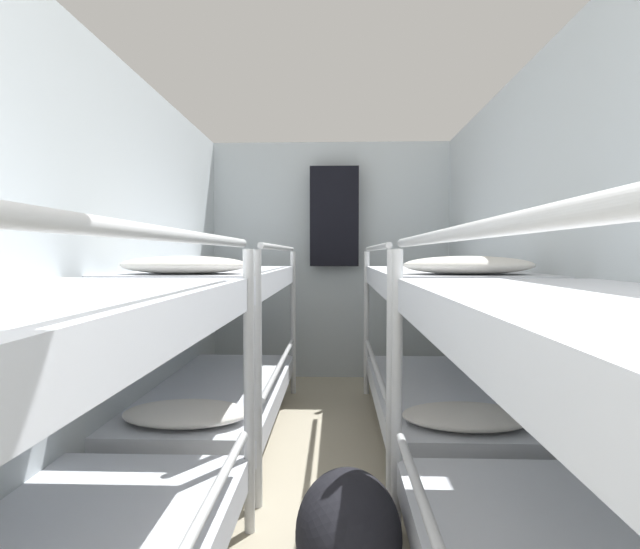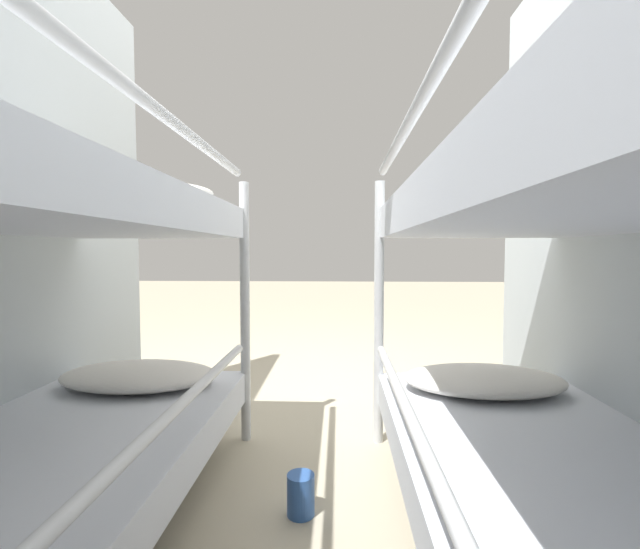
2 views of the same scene
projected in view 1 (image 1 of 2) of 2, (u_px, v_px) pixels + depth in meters
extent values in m
cube|color=silver|center=(64.00, 268.00, 2.16)|extent=(0.06, 5.21, 2.20)
cube|color=silver|center=(592.00, 268.00, 2.09)|extent=(0.06, 5.21, 2.20)
cube|color=silver|center=(331.00, 261.00, 4.70)|extent=(2.31, 0.06, 2.20)
cylinder|color=silver|center=(249.00, 392.00, 2.06)|extent=(0.04, 0.04, 1.18)
cylinder|color=silver|center=(172.00, 235.00, 1.10)|extent=(0.03, 1.63, 0.03)
cylinder|color=silver|center=(397.00, 393.00, 2.04)|extent=(0.04, 0.04, 1.18)
cube|color=silver|center=(635.00, 330.00, 1.07)|extent=(0.79, 1.92, 0.13)
cylinder|color=silver|center=(451.00, 235.00, 1.08)|extent=(0.03, 1.63, 0.03)
cylinder|color=silver|center=(257.00, 379.00, 2.27)|extent=(0.04, 0.04, 1.18)
cylinder|color=silver|center=(293.00, 323.00, 4.15)|extent=(0.04, 0.04, 1.18)
cube|color=silver|center=(220.00, 395.00, 3.24)|extent=(0.79, 1.92, 0.13)
ellipsoid|color=silver|center=(186.00, 413.00, 2.51)|extent=(0.63, 0.40, 0.09)
cylinder|color=silver|center=(280.00, 364.00, 3.21)|extent=(0.03, 1.63, 0.03)
cube|color=silver|center=(219.00, 280.00, 3.21)|extent=(0.79, 1.92, 0.13)
ellipsoid|color=silver|center=(184.00, 265.00, 2.48)|extent=(0.63, 0.40, 0.09)
cylinder|color=silver|center=(280.00, 248.00, 3.18)|extent=(0.03, 1.63, 0.03)
cylinder|color=silver|center=(391.00, 380.00, 2.25)|extent=(0.04, 0.04, 1.18)
cylinder|color=silver|center=(366.00, 323.00, 4.12)|extent=(0.04, 0.04, 1.18)
cube|color=silver|center=(437.00, 397.00, 3.19)|extent=(0.79, 1.92, 0.13)
ellipsoid|color=silver|center=(467.00, 416.00, 2.46)|extent=(0.63, 0.40, 0.09)
cylinder|color=silver|center=(375.00, 364.00, 3.19)|extent=(0.03, 1.63, 0.03)
cube|color=silver|center=(438.00, 280.00, 3.16)|extent=(0.79, 1.92, 0.13)
ellipsoid|color=silver|center=(468.00, 265.00, 2.43)|extent=(0.63, 0.40, 0.09)
cylinder|color=silver|center=(376.00, 248.00, 3.16)|extent=(0.03, 1.63, 0.03)
ellipsoid|color=black|center=(348.00, 530.00, 1.76)|extent=(0.37, 0.60, 0.37)
cube|color=black|center=(334.00, 217.00, 4.53)|extent=(0.44, 0.12, 0.90)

